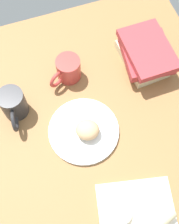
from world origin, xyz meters
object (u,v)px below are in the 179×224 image
Objects in this scene: sauce_cup at (121,215)px; square_plate at (138,219)px; round_plate at (84,131)px; scone_pastry at (87,130)px; second_mug at (68,69)px; book_stack at (146,54)px; breakfast_wrap at (154,221)px; coffee_mug at (13,105)px.

square_plate is at bearing -121.61° from sauce_cup.
round_plate is 1.04× the size of square_plate.
second_mug is at bearing -1.58° from scone_pastry.
round_plate is 34.38cm from book_stack.
breakfast_wrap is (-31.19, -8.51, 0.32)cm from scone_pastry.
second_mug is at bearing -69.87° from coffee_mug.
scone_pastry is 24.96cm from coffee_mug.
breakfast_wrap is at bearing -148.77° from coffee_mug.
second_mug reaches higher than breakfast_wrap.
scone_pastry is 0.34× the size of book_stack.
scone_pastry is at bearing 177.61° from breakfast_wrap.
scone_pastry is 29.78cm from square_plate.
sauce_cup is at bearing -139.27° from breakfast_wrap.
second_mug is (53.93, 7.88, 0.07)cm from breakfast_wrap.
coffee_mug is (41.87, 20.70, 2.54)cm from sauce_cup.
round_plate is at bearing 178.50° from breakfast_wrap.
book_stack is 1.80× the size of second_mug.
book_stack is (46.19, -26.88, 2.00)cm from sauce_cup.
square_plate is at bearing -168.71° from round_plate.
coffee_mug reaches higher than square_plate.
breakfast_wrap is at bearing 159.11° from book_stack.
coffee_mug reaches higher than breakfast_wrap.
square_plate is at bearing -150.78° from coffee_mug.
scone_pastry is at bearing 125.11° from book_stack.
scone_pastry is 34.10cm from book_stack.
scone_pastry is at bearing 2.19° from sauce_cup.
breakfast_wrap is (-2.05, -3.33, 3.61)cm from square_plate.
book_stack is (19.61, -27.89, 0.70)cm from scone_pastry.
scone_pastry is 0.64× the size of breakfast_wrap.
scone_pastry is (-1.26, -0.89, 3.40)cm from round_plate.
book_stack reaches higher than second_mug.
square_plate is 1.80× the size of second_mug.
square_plate is (-30.39, -6.07, 0.10)cm from round_plate.
square_plate is 1.87× the size of breakfast_wrap.
round_plate is at bearing 11.29° from square_plate.
second_mug reaches higher than round_plate.
sauce_cup is (2.56, 4.16, 1.99)cm from square_plate.
coffee_mug reaches higher than round_plate.
round_plate is 3.06× the size of scone_pastry.
sauce_cup is 0.40× the size of coffee_mug.
round_plate is 27.97cm from sauce_cup.
square_plate is at bearing -174.99° from second_mug.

